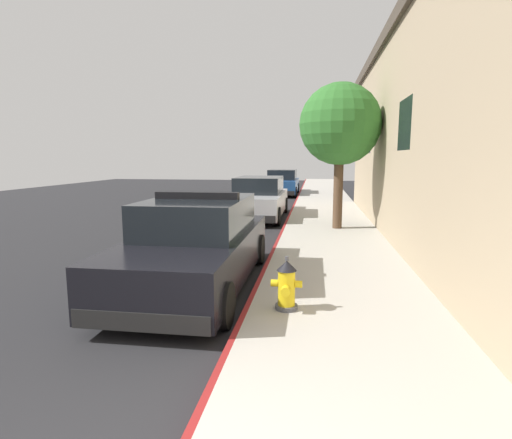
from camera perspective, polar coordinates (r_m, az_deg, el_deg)
name	(u,v)px	position (r m, az deg, el deg)	size (l,w,h in m)	color
ground_plane	(137,234)	(13.23, -16.44, -2.03)	(32.36, 60.00, 0.20)	#232326
sidewalk_pavement	(331,234)	(12.01, 10.53, -2.01)	(2.77, 60.00, 0.16)	#ADA89E
curb_painted_edge	(282,233)	(12.04, 3.74, -1.86)	(0.08, 60.00, 0.16)	maroon
police_cruiser	(197,245)	(7.27, -8.27, -3.57)	(1.94, 4.84, 1.68)	black
parked_car_silver_ahead	(259,199)	(15.42, 0.41, 2.95)	(1.94, 4.84, 1.56)	#B2B5BA
parked_car_dark_far	(282,183)	(25.23, 3.74, 5.15)	(1.94, 4.84, 1.56)	navy
fire_hydrant	(286,285)	(5.75, 4.31, -9.19)	(0.44, 0.40, 0.76)	#4C4C51
street_tree	(340,125)	(12.44, 11.75, 12.89)	(2.39, 2.39, 4.29)	brown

